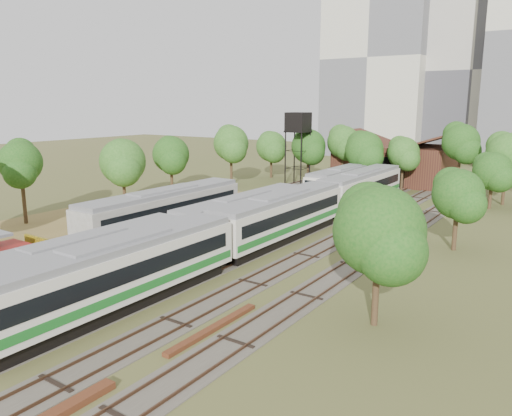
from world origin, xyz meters
The scene contains 15 objects.
ground centered at (0.00, 0.00, 0.00)m, with size 240.00×240.00×0.00m, color #475123.
dry_grass_patch centered at (-18.00, 8.00, 0.02)m, with size 14.00×60.00×0.04m, color brown.
tracks centered at (-0.67, 25.00, 0.04)m, with size 24.60×80.00×0.19m.
railcar_red_set centered at (-2.00, 11.73, 1.83)m, with size 2.81×34.58×3.47m.
railcar_green_set centered at (2.00, 20.32, 2.13)m, with size 3.25×52.08×4.02m.
railcar_rear centered at (-2.00, 42.19, 1.99)m, with size 3.04×16.08×3.76m.
old_grey_coach centered at (-8.00, 16.69, 2.15)m, with size 3.18×18.00×3.94m.
water_tower centered at (-11.55, 47.10, 8.72)m, with size 2.99×2.99×10.35m.
rail_pile_far centered at (8.20, 3.66, 0.11)m, with size 0.44×7.04×0.23m, color brown.
maintenance_shed centered at (-1.00, 57.98, 2.91)m, with size 16.45×11.55×7.58m.
tree_band_left centered at (-19.81, 17.07, 5.60)m, with size 8.31×56.51×8.55m.
tree_band_far centered at (2.70, 50.37, 5.69)m, with size 45.81×9.26×9.09m.
tree_band_right centered at (14.76, 24.56, 4.70)m, with size 4.96×40.47×7.54m.
tower_left centered at (-18.00, 95.00, 21.00)m, with size 22.00×16.00×42.00m, color beige.
tower_centre centered at (2.00, 100.00, 18.00)m, with size 20.00×18.00×36.00m, color #B3AEA3.
Camera 1 is at (23.62, -14.99, 11.58)m, focal length 35.00 mm.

